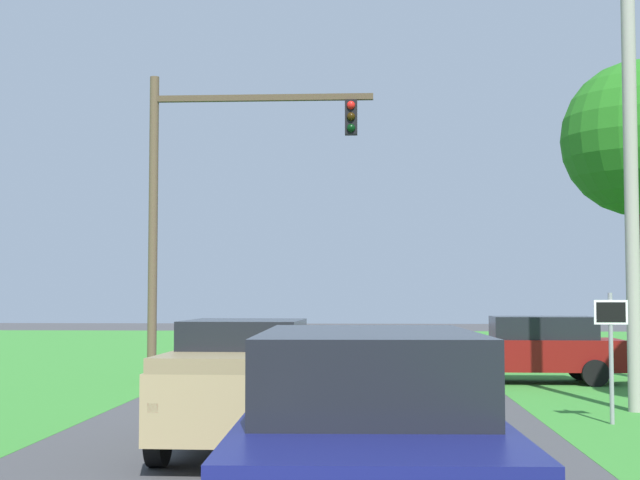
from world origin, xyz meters
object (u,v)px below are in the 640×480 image
keep_moving_sign (611,340)px  utility_pole_right (631,173)px  crossing_suv_far (537,348)px  pickup_truck_lead (246,382)px  red_suv_near (369,448)px  oak_tree_right (640,139)px  traffic_light (206,185)px

keep_moving_sign → utility_pole_right: (0.92, 1.83, 3.26)m
crossing_suv_far → utility_pole_right: utility_pole_right is taller
pickup_truck_lead → keep_moving_sign: size_ratio=2.22×
red_suv_near → pickup_truck_lead: size_ratio=0.96×
pickup_truck_lead → oak_tree_right: bearing=52.3°
traffic_light → red_suv_near: bearing=-75.1°
red_suv_near → pickup_truck_lead: 6.48m
keep_moving_sign → crossing_suv_far: keep_moving_sign is taller
red_suv_near → traffic_light: 17.31m
red_suv_near → keep_moving_sign: bearing=64.9°
keep_moving_sign → oak_tree_right: bearing=70.7°
oak_tree_right → traffic_light: bearing=-169.9°
red_suv_near → oak_tree_right: size_ratio=0.57×
red_suv_near → crossing_suv_far: size_ratio=1.14×
oak_tree_right → red_suv_near: bearing=-112.3°
traffic_light → oak_tree_right: (11.84, 2.11, 1.45)m
oak_tree_right → crossing_suv_far: (-3.16, -1.28, -5.74)m
keep_moving_sign → utility_pole_right: size_ratio=0.25×
red_suv_near → oak_tree_right: oak_tree_right is taller
traffic_light → crossing_suv_far: size_ratio=1.83×
crossing_suv_far → oak_tree_right: bearing=22.1°
red_suv_near → traffic_light: bearing=104.9°
oak_tree_right → crossing_suv_far: oak_tree_right is taller
red_suv_near → oak_tree_right: 20.61m
red_suv_near → pickup_truck_lead: bearing=106.9°
pickup_truck_lead → traffic_light: traffic_light is taller
keep_moving_sign → oak_tree_right: (3.20, 9.13, 5.14)m
oak_tree_right → crossing_suv_far: bearing=-157.9°
oak_tree_right → pickup_truck_lead: bearing=-127.7°
crossing_suv_far → keep_moving_sign: bearing=-90.3°
utility_pole_right → keep_moving_sign: bearing=-116.6°
oak_tree_right → crossing_suv_far: 6.68m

